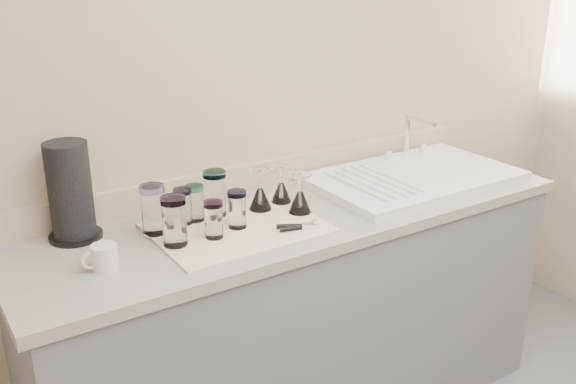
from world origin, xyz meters
TOP-DOWN VIEW (x-y plane):
  - counter_unit at (0.00, 1.20)m, footprint 2.06×0.62m
  - sink_unit at (0.55, 1.20)m, footprint 0.82×0.50m
  - dish_towel at (-0.27, 1.17)m, footprint 0.55×0.42m
  - tumbler_teal at (-0.52, 1.28)m, footprint 0.08×0.08m
  - tumbler_cyan at (-0.41, 1.29)m, footprint 0.06×0.06m
  - tumbler_purple at (-0.28, 1.30)m, footprint 0.08×0.08m
  - tumbler_magenta at (-0.50, 1.15)m, footprint 0.08×0.08m
  - tumbler_blue at (-0.37, 1.14)m, footprint 0.06×0.06m
  - tumbler_lavender at (-0.27, 1.17)m, footprint 0.06×0.06m
  - tumbler_extra at (-0.36, 1.30)m, footprint 0.06×0.06m
  - goblet_back_left at (-0.13, 1.26)m, footprint 0.08×0.08m
  - goblet_back_right at (-0.03, 1.28)m, footprint 0.08×0.08m
  - goblet_front_right at (-0.02, 1.16)m, footprint 0.08×0.08m
  - can_opener at (-0.11, 1.05)m, footprint 0.13×0.08m
  - white_mug at (-0.74, 1.13)m, footprint 0.11×0.08m
  - paper_towel_roll at (-0.74, 1.40)m, footprint 0.17×0.17m

SIDE VIEW (x-z plane):
  - counter_unit at x=0.00m, z-range 0.00..0.90m
  - dish_towel at x=-0.27m, z-range 0.90..0.91m
  - can_opener at x=-0.11m, z-range 0.91..0.92m
  - sink_unit at x=0.55m, z-range 0.81..1.03m
  - white_mug at x=-0.74m, z-range 0.90..0.98m
  - goblet_back_right at x=-0.03m, z-range 0.89..1.02m
  - goblet_front_right at x=-0.02m, z-range 0.88..1.03m
  - goblet_back_left at x=-0.13m, z-range 0.88..1.03m
  - tumbler_blue at x=-0.37m, z-range 0.91..1.03m
  - tumbler_cyan at x=-0.41m, z-range 0.91..1.03m
  - tumbler_extra at x=-0.36m, z-range 0.91..1.03m
  - tumbler_lavender at x=-0.27m, z-range 0.91..1.04m
  - tumbler_magenta at x=-0.50m, z-range 0.91..1.07m
  - tumbler_purple at x=-0.28m, z-range 0.91..1.07m
  - tumbler_teal at x=-0.52m, z-range 0.91..1.07m
  - paper_towel_roll at x=-0.74m, z-range 0.90..1.22m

